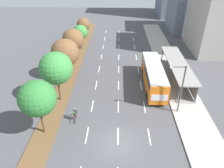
% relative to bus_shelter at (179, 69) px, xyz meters
% --- Properties ---
extents(ground_plane, '(140.00, 140.00, 0.00)m').
position_rel_bus_shelter_xyz_m(ground_plane, '(-9.53, -14.07, -1.86)').
color(ground_plane, '#4C4C51').
extents(median_strip, '(2.60, 52.00, 0.12)m').
position_rel_bus_shelter_xyz_m(median_strip, '(-17.83, 5.93, -1.80)').
color(median_strip, brown).
rests_on(median_strip, ground).
extents(sidewalk_right, '(4.50, 52.00, 0.15)m').
position_rel_bus_shelter_xyz_m(sidewalk_right, '(-0.28, 5.93, -1.79)').
color(sidewalk_right, '#ADAAA3').
rests_on(sidewalk_right, ground).
extents(lane_divider_left, '(0.14, 45.75, 0.01)m').
position_rel_bus_shelter_xyz_m(lane_divider_left, '(-13.03, 3.30, -1.86)').
color(lane_divider_left, white).
rests_on(lane_divider_left, ground).
extents(lane_divider_center, '(0.14, 45.75, 0.01)m').
position_rel_bus_shelter_xyz_m(lane_divider_center, '(-9.53, 3.30, -1.86)').
color(lane_divider_center, white).
rests_on(lane_divider_center, ground).
extents(lane_divider_right, '(0.14, 45.75, 0.01)m').
position_rel_bus_shelter_xyz_m(lane_divider_right, '(-6.03, 3.30, -1.86)').
color(lane_divider_right, white).
rests_on(lane_divider_right, ground).
extents(bus_shelter, '(2.90, 13.91, 2.86)m').
position_rel_bus_shelter_xyz_m(bus_shelter, '(0.00, 0.00, 0.00)').
color(bus_shelter, gray).
rests_on(bus_shelter, sidewalk_right).
extents(bus, '(2.54, 11.29, 3.37)m').
position_rel_bus_shelter_xyz_m(bus, '(-4.28, -2.04, 0.20)').
color(bus, orange).
rests_on(bus, ground).
extents(cyclist, '(0.46, 1.82, 1.71)m').
position_rel_bus_shelter_xyz_m(cyclist, '(-14.80, -10.33, -1.07)').
color(cyclist, black).
rests_on(cyclist, ground).
extents(median_tree_nearest, '(3.93, 3.93, 6.59)m').
position_rel_bus_shelter_xyz_m(median_tree_nearest, '(-17.90, -12.60, 2.87)').
color(median_tree_nearest, brown).
rests_on(median_tree_nearest, median_strip).
extents(median_tree_second, '(4.31, 4.31, 7.01)m').
position_rel_bus_shelter_xyz_m(median_tree_second, '(-17.60, -6.27, 3.10)').
color(median_tree_second, brown).
rests_on(median_tree_second, median_strip).
extents(median_tree_third, '(4.36, 4.36, 6.52)m').
position_rel_bus_shelter_xyz_m(median_tree_third, '(-17.92, 0.05, 2.59)').
color(median_tree_third, brown).
rests_on(median_tree_third, median_strip).
extents(median_tree_fourth, '(3.91, 3.91, 6.19)m').
position_rel_bus_shelter_xyz_m(median_tree_fourth, '(-17.91, 6.38, 2.48)').
color(median_tree_fourth, brown).
rests_on(median_tree_fourth, median_strip).
extents(median_tree_fifth, '(3.06, 3.06, 5.12)m').
position_rel_bus_shelter_xyz_m(median_tree_fifth, '(-17.65, 12.70, 1.83)').
color(median_tree_fifth, brown).
rests_on(median_tree_fifth, median_strip).
extents(median_tree_farthest, '(3.07, 3.07, 5.01)m').
position_rel_bus_shelter_xyz_m(median_tree_farthest, '(-17.96, 19.03, 1.72)').
color(median_tree_farthest, brown).
rests_on(median_tree_farthest, median_strip).
extents(streetlight, '(1.91, 0.24, 6.50)m').
position_rel_bus_shelter_xyz_m(streetlight, '(-2.11, -8.44, 2.02)').
color(streetlight, '#4C4C51').
rests_on(streetlight, sidewalk_right).
extents(building_near_right, '(7.89, 11.34, 16.32)m').
position_rel_bus_shelter_xyz_m(building_near_right, '(9.62, 13.08, 6.29)').
color(building_near_right, '#A39E93').
rests_on(building_near_right, ground).
extents(building_mid_right, '(11.55, 11.08, 12.02)m').
position_rel_bus_shelter_xyz_m(building_mid_right, '(9.65, 27.02, 4.15)').
color(building_mid_right, slate).
rests_on(building_mid_right, ground).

